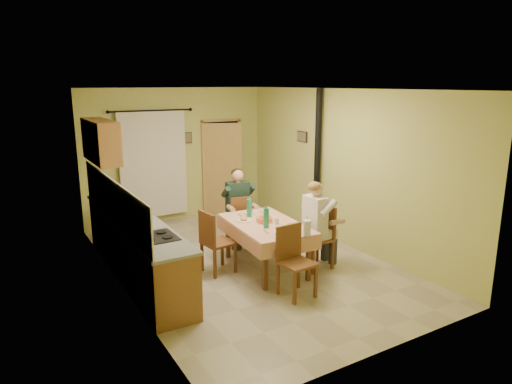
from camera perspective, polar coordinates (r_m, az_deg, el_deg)
floor at (r=7.63m, az=-1.25°, el=-8.81°), size 4.00×6.00×0.01m
room_shell at (r=7.14m, az=-1.32°, el=4.84°), size 4.04×6.04×2.82m
kitchen_run at (r=7.20m, az=-14.88°, el=-6.56°), size 0.64×3.64×1.56m
upper_cabinets at (r=8.08m, az=-18.86°, el=6.06°), size 0.35×1.40×0.70m
curtain at (r=9.65m, az=-12.69°, el=3.43°), size 1.70×0.07×2.22m
doorway at (r=10.27m, az=-4.20°, el=3.13°), size 0.96×0.35×2.15m
dining_table at (r=7.27m, az=1.23°, el=-6.74°), size 1.13×1.73×0.76m
tableware at (r=7.05m, az=1.75°, el=-3.58°), size 0.72×1.64×0.33m
chair_far at (r=8.29m, az=-2.16°, el=-4.83°), size 0.46×0.46×0.95m
chair_near at (r=6.44m, az=5.03°, el=-10.41°), size 0.46×0.46×0.99m
chair_right at (r=7.41m, az=7.53°, el=-7.18°), size 0.45×0.45×1.01m
chair_left at (r=7.19m, az=-4.81°, el=-7.77°), size 0.49×0.49×1.00m
man_far at (r=8.13m, az=-2.23°, el=-0.86°), size 0.62×0.52×1.39m
man_right at (r=7.22m, az=7.58°, el=-2.84°), size 0.47×0.58×1.39m
stove_flue at (r=8.82m, az=7.59°, el=1.14°), size 0.24×0.24×2.80m
picture_back at (r=9.91m, az=-8.55°, el=6.72°), size 0.19×0.03×0.23m
picture_right at (r=9.20m, az=5.78°, el=6.91°), size 0.03×0.31×0.21m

